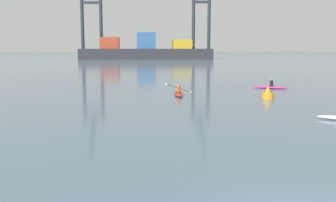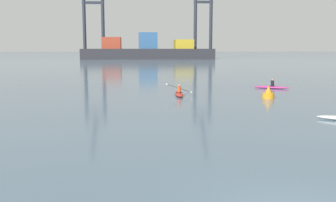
{
  "view_description": "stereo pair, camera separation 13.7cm",
  "coord_description": "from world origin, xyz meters",
  "px_view_note": "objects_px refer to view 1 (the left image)",
  "views": [
    {
      "loc": [
        -3.88,
        -8.15,
        3.89
      ],
      "look_at": [
        -1.84,
        16.0,
        0.6
      ],
      "focal_mm": 41.98,
      "sensor_mm": 36.0,
      "label": 1
    },
    {
      "loc": [
        -3.74,
        -8.16,
        3.89
      ],
      "look_at": [
        -1.84,
        16.0,
        0.6
      ],
      "focal_mm": 41.98,
      "sensor_mm": 36.0,
      "label": 2
    }
  ],
  "objects_px": {
    "container_barge": "(146,51)",
    "gantry_crane_west": "(91,12)",
    "channel_buoy": "(268,94)",
    "gantry_crane_west_mid": "(202,12)",
    "kayak_red": "(178,93)",
    "kayak_magenta": "(270,87)"
  },
  "relations": [
    {
      "from": "container_barge",
      "to": "gantry_crane_west",
      "type": "bearing_deg",
      "value": 160.95
    },
    {
      "from": "channel_buoy",
      "to": "gantry_crane_west_mid",
      "type": "bearing_deg",
      "value": 82.92
    },
    {
      "from": "container_barge",
      "to": "channel_buoy",
      "type": "relative_size",
      "value": 45.46
    },
    {
      "from": "gantry_crane_west_mid",
      "to": "container_barge",
      "type": "bearing_deg",
      "value": -157.82
    },
    {
      "from": "gantry_crane_west_mid",
      "to": "kayak_red",
      "type": "height_order",
      "value": "gantry_crane_west_mid"
    },
    {
      "from": "channel_buoy",
      "to": "kayak_magenta",
      "type": "bearing_deg",
      "value": 69.1
    },
    {
      "from": "gantry_crane_west_mid",
      "to": "channel_buoy",
      "type": "xyz_separation_m",
      "value": [
        -14.55,
        -117.23,
        -16.57
      ]
    },
    {
      "from": "container_barge",
      "to": "kayak_magenta",
      "type": "height_order",
      "value": "container_barge"
    },
    {
      "from": "channel_buoy",
      "to": "container_barge",
      "type": "bearing_deg",
      "value": 93.42
    },
    {
      "from": "channel_buoy",
      "to": "kayak_red",
      "type": "bearing_deg",
      "value": 160.29
    },
    {
      "from": "container_barge",
      "to": "kayak_red",
      "type": "xyz_separation_m",
      "value": [
        -0.21,
        -106.25,
        -2.64
      ]
    },
    {
      "from": "gantry_crane_west",
      "to": "kayak_red",
      "type": "bearing_deg",
      "value": -80.5
    },
    {
      "from": "kayak_red",
      "to": "container_barge",
      "type": "bearing_deg",
      "value": 89.89
    },
    {
      "from": "container_barge",
      "to": "gantry_crane_west",
      "type": "xyz_separation_m",
      "value": [
        -19.1,
        6.6,
        13.66
      ]
    },
    {
      "from": "kayak_red",
      "to": "gantry_crane_west_mid",
      "type": "bearing_deg",
      "value": 79.52
    },
    {
      "from": "kayak_red",
      "to": "gantry_crane_west",
      "type": "bearing_deg",
      "value": 99.5
    },
    {
      "from": "channel_buoy",
      "to": "kayak_magenta",
      "type": "distance_m",
      "value": 7.71
    },
    {
      "from": "kayak_magenta",
      "to": "kayak_red",
      "type": "height_order",
      "value": "kayak_red"
    },
    {
      "from": "gantry_crane_west",
      "to": "kayak_magenta",
      "type": "xyz_separation_m",
      "value": [
        28.34,
        -108.04,
        -16.31
      ]
    },
    {
      "from": "gantry_crane_west_mid",
      "to": "kayak_red",
      "type": "bearing_deg",
      "value": -100.48
    },
    {
      "from": "gantry_crane_west",
      "to": "kayak_red",
      "type": "height_order",
      "value": "gantry_crane_west"
    },
    {
      "from": "kayak_magenta",
      "to": "gantry_crane_west",
      "type": "bearing_deg",
      "value": 104.7
    }
  ]
}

